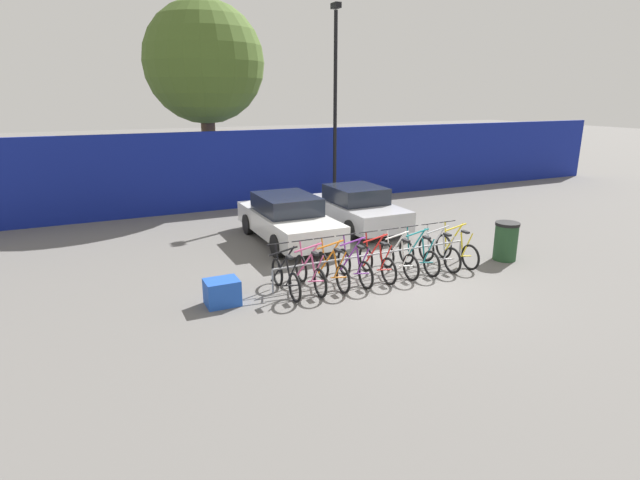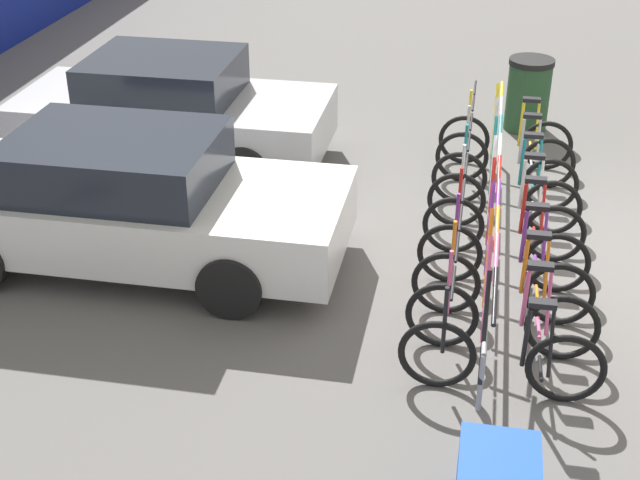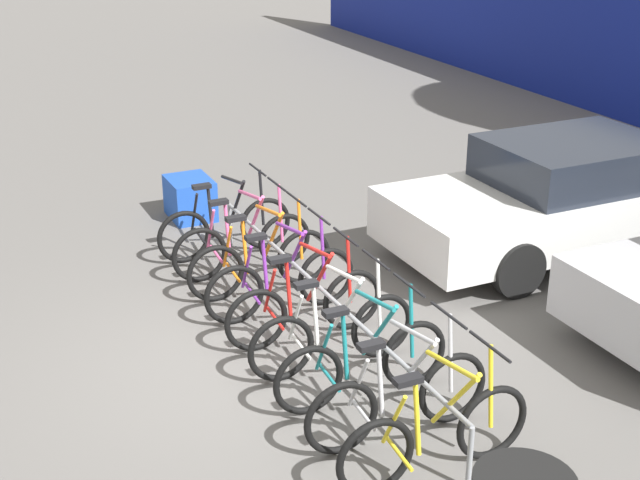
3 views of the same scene
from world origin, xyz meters
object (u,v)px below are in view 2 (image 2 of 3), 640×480
at_px(bicycle_silver, 505,157).
at_px(car_silver, 172,110).
at_px(car_white, 127,200).
at_px(bicycle_red, 504,225).
at_px(bicycle_purple, 503,254).
at_px(bicycle_orange, 502,284).
at_px(bike_rack, 490,212).
at_px(trash_bin, 528,94).
at_px(bicycle_pink, 502,317).
at_px(bicycle_white, 504,200).
at_px(bicycle_yellow, 505,139).
at_px(bicycle_teal, 505,178).
at_px(bicycle_black, 501,357).

xyz_separation_m(bicycle_silver, car_silver, (-0.02, 4.27, 0.31)).
height_order(bicycle_silver, car_white, car_white).
height_order(bicycle_red, car_white, car_white).
bearing_deg(car_silver, bicycle_purple, -119.86).
distance_m(bicycle_purple, bicycle_silver, 2.47).
xyz_separation_m(bicycle_orange, car_silver, (3.04, 4.27, 0.31)).
relative_size(bike_rack, trash_bin, 5.18).
relative_size(bicycle_pink, bicycle_white, 1.00).
relative_size(bicycle_purple, bicycle_red, 1.00).
height_order(bicycle_purple, bicycle_yellow, same).
bearing_deg(trash_bin, bicycle_white, 174.76).
height_order(bicycle_red, bicycle_white, same).
relative_size(bicycle_pink, car_white, 0.38).
bearing_deg(bike_rack, bicycle_orange, -173.14).
xyz_separation_m(bicycle_silver, car_white, (-2.62, 3.86, 0.31)).
relative_size(bike_rack, bicycle_teal, 3.12).
height_order(bicycle_purple, bicycle_white, same).
xyz_separation_m(bicycle_black, bicycle_red, (2.36, 0.00, 0.00)).
bearing_deg(bicycle_teal, bicycle_purple, 179.01).
xyz_separation_m(bicycle_teal, bicycle_yellow, (1.20, 0.00, 0.00)).
height_order(car_white, trash_bin, car_white).
distance_m(bicycle_pink, bicycle_red, 1.76).
distance_m(bicycle_white, bicycle_yellow, 1.80).
relative_size(bicycle_black, bicycle_silver, 1.00).
distance_m(bicycle_teal, bicycle_yellow, 1.20).
relative_size(bicycle_red, trash_bin, 1.66).
bearing_deg(bicycle_yellow, bike_rack, 174.34).
height_order(bicycle_black, bicycle_orange, same).
bearing_deg(bike_rack, bicycle_black, -176.45).
bearing_deg(bicycle_white, bicycle_red, 178.52).
height_order(bicycle_pink, bicycle_yellow, same).
height_order(bicycle_purple, car_silver, car_silver).
height_order(bicycle_pink, bicycle_orange, same).
xyz_separation_m(bicycle_red, bicycle_silver, (1.86, 0.00, 0.00)).
bearing_deg(car_silver, bike_rack, -113.62).
bearing_deg(bicycle_white, bike_rack, 164.38).
xyz_separation_m(bike_rack, bicycle_yellow, (2.39, -0.15, -0.12)).
bearing_deg(bicycle_black, bike_rack, 1.61).
xyz_separation_m(bicycle_red, car_silver, (1.84, 4.27, 0.31)).
relative_size(car_white, trash_bin, 4.37).
height_order(bicycle_pink, bicycle_silver, same).
relative_size(bicycle_orange, trash_bin, 1.66).
bearing_deg(bicycle_orange, car_silver, 52.77).
height_order(bicycle_black, bicycle_red, same).
bearing_deg(bicycle_purple, bike_rack, 9.97).
distance_m(bicycle_white, car_white, 4.11).
bearing_deg(bicycle_white, car_silver, 72.66).
bearing_deg(bicycle_teal, bicycle_pink, 179.01).
height_order(bicycle_red, bicycle_yellow, same).
bearing_deg(bicycle_purple, car_white, 89.31).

